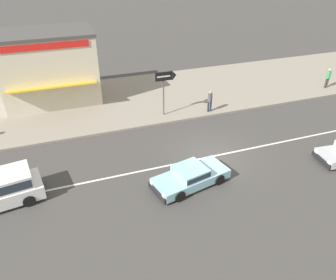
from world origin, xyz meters
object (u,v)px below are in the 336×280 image
Objects in this scene: pedestrian_mid_kerb at (328,77)px; pedestrian_by_shop at (210,100)px; sedan_pale_blue_3 at (190,176)px; arrow_signboard at (171,78)px; shopfront_corner_warung at (49,67)px.

pedestrian_mid_kerb is 1.06× the size of pedestrian_by_shop.
sedan_pale_blue_3 is 18.34m from pedestrian_mid_kerb.
pedestrian_by_shop is at bearing -11.76° from arrow_signboard.
pedestrian_mid_kerb is at bearing 26.79° from sedan_pale_blue_3.
pedestrian_mid_kerb is at bearing 4.23° from pedestrian_by_shop.
pedestrian_mid_kerb reaches higher than sedan_pale_blue_3.
arrow_signboard is 3.46m from pedestrian_by_shop.
shopfront_corner_warung is (-22.50, 5.33, 1.69)m from pedestrian_mid_kerb.
arrow_signboard is (1.81, 8.00, 2.40)m from sedan_pale_blue_3.
sedan_pale_blue_3 is 8.54m from arrow_signboard.
pedestrian_by_shop is at bearing -175.77° from pedestrian_mid_kerb.
sedan_pale_blue_3 is 0.63× the size of shopfront_corner_warung.
shopfront_corner_warung reaches higher than sedan_pale_blue_3.
shopfront_corner_warung is at bearing 166.66° from pedestrian_mid_kerb.
pedestrian_by_shop reaches higher than sedan_pale_blue_3.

